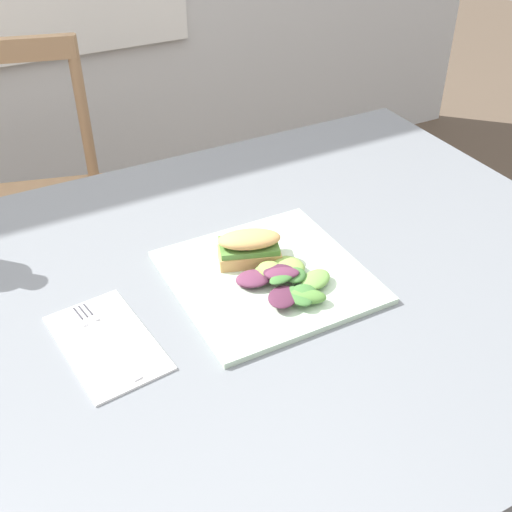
% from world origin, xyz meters
% --- Properties ---
extents(dining_table, '(1.42, 0.95, 0.74)m').
position_xyz_m(dining_table, '(0.09, 0.06, 0.63)').
color(dining_table, slate).
rests_on(dining_table, ground).
extents(chair_wooden_far, '(0.49, 0.49, 0.87)m').
position_xyz_m(chair_wooden_far, '(-0.03, 0.98, 0.45)').
color(chair_wooden_far, tan).
rests_on(chair_wooden_far, ground).
extents(plate_lunch, '(0.30, 0.30, 0.01)m').
position_xyz_m(plate_lunch, '(0.21, 0.07, 0.74)').
color(plate_lunch, beige).
rests_on(plate_lunch, dining_table).
extents(sandwich_half_front, '(0.11, 0.09, 0.06)m').
position_xyz_m(sandwich_half_front, '(0.20, 0.11, 0.78)').
color(sandwich_half_front, tan).
rests_on(sandwich_half_front, plate_lunch).
extents(salad_mixed_greens, '(0.15, 0.14, 0.03)m').
position_xyz_m(salad_mixed_greens, '(0.22, 0.03, 0.76)').
color(salad_mixed_greens, '#602D47').
rests_on(salad_mixed_greens, plate_lunch).
extents(napkin_folded, '(0.14, 0.21, 0.00)m').
position_xyz_m(napkin_folded, '(-0.07, 0.05, 0.74)').
color(napkin_folded, white).
rests_on(napkin_folded, dining_table).
extents(fork_on_napkin, '(0.05, 0.19, 0.00)m').
position_xyz_m(fork_on_napkin, '(-0.07, 0.06, 0.75)').
color(fork_on_napkin, silver).
rests_on(fork_on_napkin, napkin_folded).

